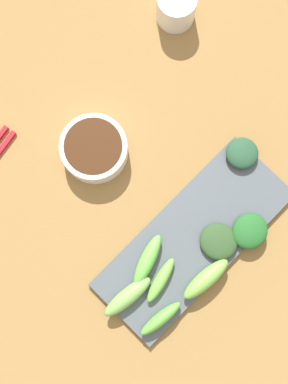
# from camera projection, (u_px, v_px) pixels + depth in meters

# --- Properties ---
(tabletop) EXTENTS (2.10, 2.10, 0.02)m
(tabletop) POSITION_uv_depth(u_px,v_px,m) (150.00, 207.00, 0.91)
(tabletop) COLOR olive
(tabletop) RESTS_ON ground
(sauce_bowl) EXTENTS (0.11, 0.11, 0.05)m
(sauce_bowl) POSITION_uv_depth(u_px,v_px,m) (95.00, 148.00, 0.89)
(sauce_bowl) COLOR white
(sauce_bowl) RESTS_ON tabletop
(serving_plate) EXTENTS (0.14, 0.35, 0.01)m
(serving_plate) POSITION_uv_depth(u_px,v_px,m) (193.00, 239.00, 0.88)
(serving_plate) COLOR #464E55
(serving_plate) RESTS_ON tabletop
(broccoli_stalk_0) EXTENTS (0.05, 0.09, 0.03)m
(broccoli_stalk_0) POSITION_uv_depth(u_px,v_px,m) (148.00, 260.00, 0.86)
(broccoli_stalk_0) COLOR #64BB46
(broccoli_stalk_0) RESTS_ON serving_plate
(broccoli_leafy_1) EXTENTS (0.07, 0.07, 0.02)m
(broccoli_leafy_1) POSITION_uv_depth(u_px,v_px,m) (242.00, 153.00, 0.89)
(broccoli_leafy_1) COLOR #234930
(broccoli_leafy_1) RESTS_ON serving_plate
(broccoli_stalk_2) EXTENTS (0.04, 0.10, 0.03)m
(broccoli_stalk_2) POSITION_uv_depth(u_px,v_px,m) (127.00, 297.00, 0.85)
(broccoli_stalk_2) COLOR #74AA50
(broccoli_stalk_2) RESTS_ON serving_plate
(broccoli_stalk_3) EXTENTS (0.03, 0.08, 0.03)m
(broccoli_stalk_3) POSITION_uv_depth(u_px,v_px,m) (161.00, 319.00, 0.84)
(broccoli_stalk_3) COLOR #5EBC40
(broccoli_stalk_3) RESTS_ON serving_plate
(broccoli_leafy_4) EXTENTS (0.07, 0.07, 0.02)m
(broccoli_leafy_4) POSITION_uv_depth(u_px,v_px,m) (219.00, 241.00, 0.87)
(broccoli_leafy_4) COLOR #2B4825
(broccoli_leafy_4) RESTS_ON serving_plate
(broccoli_stalk_5) EXTENTS (0.04, 0.08, 0.02)m
(broccoli_stalk_5) POSITION_uv_depth(u_px,v_px,m) (161.00, 280.00, 0.85)
(broccoli_stalk_5) COLOR #6AB244
(broccoli_stalk_5) RESTS_ON serving_plate
(broccoli_stalk_6) EXTENTS (0.04, 0.10, 0.03)m
(broccoli_stalk_6) POSITION_uv_depth(u_px,v_px,m) (206.00, 279.00, 0.85)
(broccoli_stalk_6) COLOR #74B848
(broccoli_stalk_6) RESTS_ON serving_plate
(broccoli_leafy_7) EXTENTS (0.07, 0.07, 0.02)m
(broccoli_leafy_7) POSITION_uv_depth(u_px,v_px,m) (250.00, 231.00, 0.87)
(broccoli_leafy_7) COLOR #205B25
(broccoli_leafy_7) RESTS_ON serving_plate
(tea_cup) EXTENTS (0.07, 0.07, 0.06)m
(tea_cup) POSITION_uv_depth(u_px,v_px,m) (176.00, 8.00, 0.92)
(tea_cup) COLOR silver
(tea_cup) RESTS_ON tabletop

